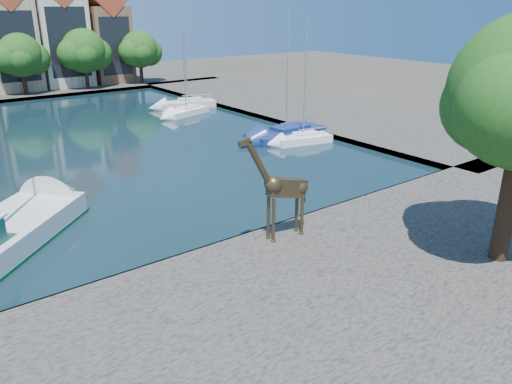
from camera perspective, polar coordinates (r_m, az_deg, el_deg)
ground at (r=25.27m, az=-1.16°, el=-5.68°), size 160.00×160.00×0.00m
water_basin at (r=45.77m, az=-19.22°, el=5.35°), size 38.00×50.00×0.08m
near_quay at (r=20.61m, az=10.62°, el=-11.84°), size 50.00×14.00×0.50m
far_quay at (r=76.32m, az=-27.18°, el=10.14°), size 60.00×16.00×0.50m
right_quay at (r=58.13m, az=4.93°, el=9.68°), size 14.00×52.00×0.50m
townhouse_east_inner at (r=75.98m, az=-26.61°, el=15.94°), size 5.94×9.18×15.79m
townhouse_east_mid at (r=77.53m, az=-21.80°, el=16.94°), size 6.43×9.18×16.65m
townhouse_east_end at (r=79.65m, az=-17.05°, el=16.82°), size 5.44×9.18×14.43m
far_tree_mid_east at (r=70.81m, az=-25.24°, el=13.82°), size 7.02×5.40×7.52m
far_tree_east at (r=72.96m, az=-18.99°, el=14.86°), size 7.54×5.80×7.84m
far_tree_far_east at (r=75.91m, az=-13.09°, el=15.48°), size 6.76×5.20×7.36m
giraffe_statue at (r=23.59m, az=2.97°, el=0.48°), size 3.69×0.80×5.26m
sailboat_right_a at (r=43.02m, az=5.41°, el=6.27°), size 5.18×2.82×10.36m
sailboat_right_b at (r=44.64m, az=3.46°, el=6.89°), size 7.77×3.06×10.61m
sailboat_right_c at (r=54.88m, az=-7.99°, el=9.23°), size 5.79×3.54×8.44m
sailboat_right_d at (r=58.76m, az=-7.86°, el=10.08°), size 6.59×3.62×9.06m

